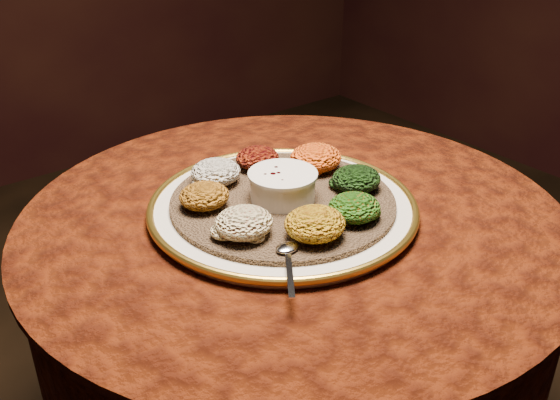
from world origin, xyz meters
TOP-DOWN VIEW (x-y plane):
  - table at (0.00, 0.00)m, footprint 0.96×0.96m
  - platter at (-0.02, 0.01)m, footprint 0.48×0.48m
  - injera at (-0.02, 0.01)m, footprint 0.50×0.50m
  - stew_bowl at (-0.02, 0.01)m, footprint 0.12×0.12m
  - spoon at (-0.12, -0.13)m, footprint 0.09×0.12m
  - portion_ayib at (-0.08, 0.13)m, footprint 0.09×0.09m
  - portion_kitfo at (0.02, 0.14)m, footprint 0.08×0.08m
  - portion_tikil at (0.10, 0.06)m, footprint 0.10×0.09m
  - portion_gomen at (0.11, -0.04)m, footprint 0.09×0.08m
  - portion_mixveg at (0.03, -0.12)m, footprint 0.09×0.08m
  - portion_kik at (-0.06, -0.12)m, footprint 0.10×0.09m
  - portion_timatim at (-0.14, -0.05)m, footprint 0.09×0.09m
  - portion_shiro at (-0.14, 0.07)m, footprint 0.09×0.08m

SIDE VIEW (x-z plane):
  - table at x=0.00m, z-range 0.19..0.92m
  - platter at x=-0.02m, z-range 0.73..0.76m
  - injera at x=-0.02m, z-range 0.75..0.76m
  - spoon at x=-0.12m, z-range 0.76..0.77m
  - portion_kitfo at x=0.02m, z-range 0.76..0.80m
  - portion_shiro at x=-0.14m, z-range 0.76..0.80m
  - portion_mixveg at x=0.03m, z-range 0.76..0.80m
  - portion_gomen at x=0.11m, z-range 0.76..0.80m
  - portion_ayib at x=-0.08m, z-range 0.76..0.81m
  - portion_timatim at x=-0.14m, z-range 0.76..0.81m
  - portion_kik at x=-0.06m, z-range 0.76..0.81m
  - portion_tikil at x=0.10m, z-range 0.76..0.81m
  - stew_bowl at x=-0.02m, z-range 0.77..0.82m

